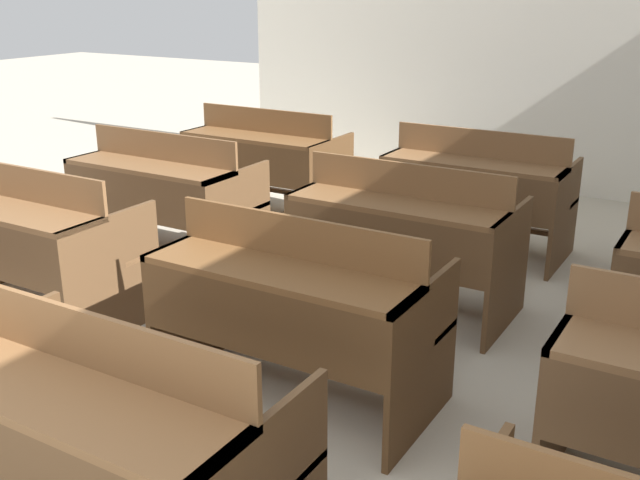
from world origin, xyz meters
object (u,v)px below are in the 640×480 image
at_px(bench_third_center, 404,234).
at_px(bench_back_center, 477,189).
at_px(bench_front_center, 99,434).
at_px(bench_second_center, 295,306).
at_px(bench_second_left, 28,239).
at_px(bench_back_left, 264,160).
at_px(bench_third_left, 164,192).

xyz_separation_m(bench_third_center, bench_back_center, (0.02, 1.18, 0.00)).
distance_m(bench_front_center, bench_second_center, 1.16).
relative_size(bench_front_center, bench_second_left, 1.00).
bearing_deg(bench_second_center, bench_third_center, 90.35).
distance_m(bench_second_left, bench_third_center, 2.13).
bearing_deg(bench_second_center, bench_second_left, 179.63).
bearing_deg(bench_back_center, bench_back_left, -179.50).
relative_size(bench_second_left, bench_third_center, 1.00).
bearing_deg(bench_third_center, bench_back_center, 89.16).
bearing_deg(bench_back_left, bench_second_left, -90.02).
bearing_deg(bench_second_left, bench_front_center, -33.25).
bearing_deg(bench_third_center, bench_second_center, -89.65).
xyz_separation_m(bench_front_center, bench_back_center, (0.01, 3.52, 0.00)).
height_order(bench_front_center, bench_third_center, same).
relative_size(bench_third_left, bench_back_center, 1.00).
bearing_deg(bench_third_left, bench_third_center, 0.50).
xyz_separation_m(bench_front_center, bench_back_left, (-1.79, 3.50, 0.00)).
distance_m(bench_third_left, bench_third_center, 1.81).
relative_size(bench_back_left, bench_back_center, 1.00).
relative_size(bench_second_center, bench_back_center, 1.00).
distance_m(bench_second_left, bench_back_center, 2.96).
relative_size(bench_front_center, bench_third_left, 1.00).
bearing_deg(bench_third_left, bench_back_left, 89.03).
bearing_deg(bench_second_left, bench_third_left, 90.96).
bearing_deg(bench_second_center, bench_front_center, -90.07).
height_order(bench_front_center, bench_third_left, same).
height_order(bench_second_left, bench_third_left, same).
bearing_deg(bench_front_center, bench_back_left, 117.08).
height_order(bench_second_center, bench_back_left, same).
bearing_deg(bench_third_center, bench_second_left, -146.98).
distance_m(bench_second_center, bench_back_left, 2.95).
height_order(bench_second_left, bench_second_center, same).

